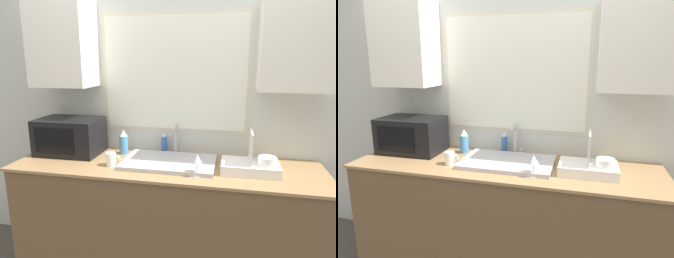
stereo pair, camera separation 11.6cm
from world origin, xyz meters
The scene contains 10 objects.
countertop centered at (0.00, 0.32, 0.46)m, with size 2.29×0.67×0.91m.
wall_back centered at (0.00, 0.64, 1.39)m, with size 6.00×0.38×2.60m.
sink_basin centered at (0.03, 0.34, 0.93)m, with size 0.68×0.44×0.03m.
faucet centered at (0.03, 0.56, 1.06)m, with size 0.08×0.17×0.26m.
microwave centered at (-0.83, 0.43, 1.06)m, with size 0.51×0.35×0.29m.
dish_rack centered at (0.62, 0.29, 0.96)m, with size 0.39×0.26×0.29m.
spray_bottle centered at (-0.40, 0.51, 1.01)m, with size 0.07×0.07×0.20m.
soap_bottle centered at (-0.07, 0.60, 0.98)m, with size 0.04×0.04×0.16m.
mug_near_sink centered at (-0.38, 0.21, 0.96)m, with size 0.11×0.08×0.10m.
wine_glass centered at (0.26, 0.14, 1.03)m, with size 0.07×0.07×0.15m.
Camera 1 is at (0.46, -1.75, 1.68)m, focal length 32.00 mm.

